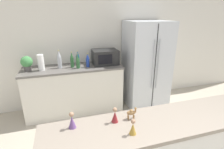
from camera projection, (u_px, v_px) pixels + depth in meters
name	position (u px, v px, depth m)	size (l,w,h in m)	color
wall_back	(92.00, 43.00, 3.53)	(8.00, 0.06, 2.55)	silver
back_counter	(75.00, 89.00, 3.39)	(1.82, 0.63, 0.91)	silver
refrigerator	(146.00, 64.00, 3.59)	(0.84, 0.73, 1.71)	silver
potted_plant	(27.00, 63.00, 2.98)	(0.20, 0.20, 0.26)	#595451
paper_towel_roll	(41.00, 63.00, 3.00)	(0.11, 0.11, 0.28)	white
microwave	(105.00, 57.00, 3.38)	(0.48, 0.37, 0.28)	black
back_bottle_0	(72.00, 60.00, 3.17)	(0.06, 0.06, 0.29)	#2D6033
back_bottle_1	(88.00, 61.00, 3.20)	(0.06, 0.06, 0.25)	navy
back_bottle_2	(78.00, 61.00, 3.13)	(0.06, 0.06, 0.27)	#2D6033
back_bottle_3	(78.00, 58.00, 3.30)	(0.06, 0.06, 0.28)	navy
back_bottle_4	(59.00, 60.00, 3.13)	(0.07, 0.07, 0.33)	#B2B7BC
camel_figurine	(132.00, 112.00, 1.58)	(0.09, 0.05, 0.12)	olive
wise_man_figurine_blue	(72.00, 121.00, 1.46)	(0.06, 0.06, 0.15)	#6B4784
wise_man_figurine_crimson	(115.00, 116.00, 1.54)	(0.06, 0.06, 0.14)	maroon
wise_man_figurine_purple	(133.00, 128.00, 1.39)	(0.06, 0.06, 0.13)	#B28933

